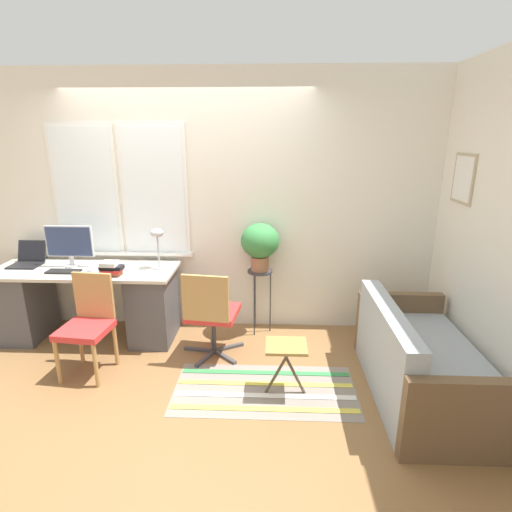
% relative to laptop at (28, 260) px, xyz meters
% --- Properties ---
extents(ground_plane, '(14.00, 14.00, 0.00)m').
position_rel_laptop_xyz_m(ground_plane, '(1.68, -0.43, -0.81)').
color(ground_plane, olive).
extents(wall_back_with_window, '(9.00, 0.12, 2.70)m').
position_rel_laptop_xyz_m(wall_back_with_window, '(1.65, 0.29, 0.54)').
color(wall_back_with_window, white).
rests_on(wall_back_with_window, ground_plane).
extents(wall_right_with_picture, '(0.08, 9.00, 2.70)m').
position_rel_laptop_xyz_m(wall_right_with_picture, '(4.26, -0.43, 0.54)').
color(wall_right_with_picture, white).
rests_on(wall_right_with_picture, ground_plane).
extents(desk, '(1.84, 0.64, 0.76)m').
position_rel_laptop_xyz_m(desk, '(0.64, -0.11, -0.41)').
color(desk, beige).
rests_on(desk, ground_plane).
extents(laptop, '(0.30, 0.30, 0.23)m').
position_rel_laptop_xyz_m(laptop, '(0.00, 0.00, 0.00)').
color(laptop, black).
rests_on(laptop, desk).
extents(monitor, '(0.48, 0.14, 0.43)m').
position_rel_laptop_xyz_m(monitor, '(0.49, -0.03, 0.19)').
color(monitor, silver).
rests_on(monitor, desk).
extents(keyboard, '(0.32, 0.13, 0.02)m').
position_rel_laptop_xyz_m(keyboard, '(0.49, -0.22, -0.04)').
color(keyboard, black).
rests_on(keyboard, desk).
extents(mouse, '(0.04, 0.06, 0.03)m').
position_rel_laptop_xyz_m(mouse, '(0.75, -0.22, -0.04)').
color(mouse, slate).
rests_on(mouse, desk).
extents(desk_lamp, '(0.16, 0.16, 0.41)m').
position_rel_laptop_xyz_m(desk_lamp, '(1.39, -0.05, 0.25)').
color(desk_lamp, '#ADADB2').
rests_on(desk_lamp, desk).
extents(book_stack, '(0.22, 0.16, 0.14)m').
position_rel_laptop_xyz_m(book_stack, '(1.00, -0.29, 0.02)').
color(book_stack, olive).
rests_on(book_stack, desk).
extents(desk_chair_wooden, '(0.44, 0.45, 0.89)m').
position_rel_laptop_xyz_m(desk_chair_wooden, '(0.92, -0.72, -0.34)').
color(desk_chair_wooden, '#B2844C').
rests_on(desk_chair_wooden, ground_plane).
extents(office_chair_swivel, '(0.59, 0.60, 0.89)m').
position_rel_laptop_xyz_m(office_chair_swivel, '(1.97, -0.45, -0.35)').
color(office_chair_swivel, '#47474C').
rests_on(office_chair_swivel, ground_plane).
extents(couch_loveseat, '(0.79, 1.50, 0.76)m').
position_rel_laptop_xyz_m(couch_loveseat, '(3.74, -0.97, -0.54)').
color(couch_loveseat, '#9EA8B2').
rests_on(couch_loveseat, ground_plane).
extents(plant_stand, '(0.26, 0.26, 0.70)m').
position_rel_laptop_xyz_m(plant_stand, '(2.42, 0.10, -0.20)').
color(plant_stand, '#333338').
rests_on(plant_stand, ground_plane).
extents(potted_plant, '(0.40, 0.40, 0.50)m').
position_rel_laptop_xyz_m(potted_plant, '(2.42, 0.10, 0.19)').
color(potted_plant, '#9E6B4C').
rests_on(potted_plant, plant_stand).
extents(floor_rug_striped, '(1.53, 0.74, 0.01)m').
position_rel_laptop_xyz_m(floor_rug_striped, '(2.49, -0.97, -0.81)').
color(floor_rug_striped, gray).
rests_on(floor_rug_striped, ground_plane).
extents(folding_stool, '(0.34, 0.28, 0.45)m').
position_rel_laptop_xyz_m(folding_stool, '(2.66, -0.99, -0.42)').
color(folding_stool, olive).
rests_on(folding_stool, ground_plane).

